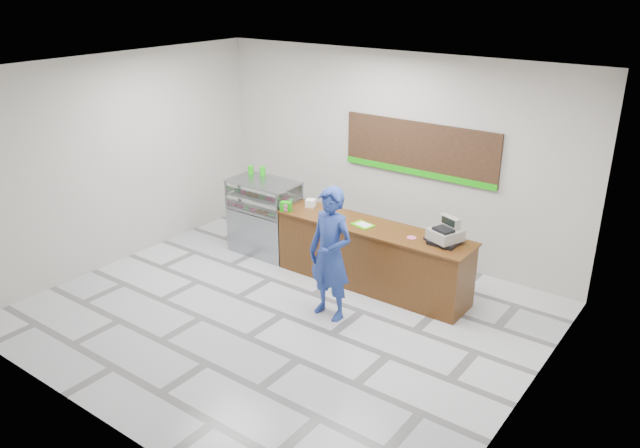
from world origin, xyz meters
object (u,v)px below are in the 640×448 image
Objects in this scene: customer at (330,254)px; sales_counter at (371,256)px; display_case at (265,216)px; serving_tray at (363,225)px; cash_register at (446,234)px.

sales_counter is at bearing 94.88° from customer.
display_case reaches higher than serving_tray.
serving_tray is (2.08, -0.06, 0.36)m from display_case.
cash_register is at bearing 1.15° from display_case.
customer is at bearing -26.90° from display_case.
display_case is (-2.22, -0.00, 0.16)m from sales_counter.
customer reaches higher than serving_tray.
sales_counter is 1.36m from cash_register.
cash_register is 0.27× the size of customer.
display_case reaches higher than sales_counter.
customer is (-1.18, -1.20, -0.19)m from cash_register.
cash_register reaches higher than display_case.
serving_tray is at bearing -154.55° from sales_counter.
sales_counter is 2.23m from display_case.
cash_register is at bearing 17.54° from serving_tray.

